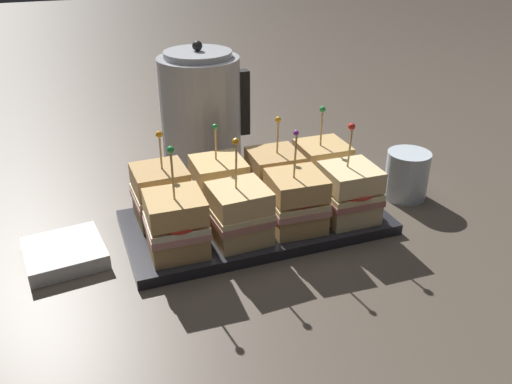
{
  "coord_description": "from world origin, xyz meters",
  "views": [
    {
      "loc": [
        -0.28,
        -0.75,
        0.48
      ],
      "look_at": [
        0.0,
        0.0,
        0.07
      ],
      "focal_mm": 38.0,
      "sensor_mm": 36.0,
      "label": 1
    }
  ],
  "objects": [
    {
      "name": "napkin_stack",
      "position": [
        -0.31,
        0.01,
        0.01
      ],
      "size": [
        0.13,
        0.13,
        0.02
      ],
      "color": "white",
      "rests_on": "ground_plane"
    },
    {
      "name": "drinking_glass",
      "position": [
        0.3,
        0.01,
        0.05
      ],
      "size": [
        0.08,
        0.08,
        0.09
      ],
      "color": "silver",
      "rests_on": "ground_plane"
    },
    {
      "name": "sandwich_back_center_left",
      "position": [
        -0.05,
        0.05,
        0.06
      ],
      "size": [
        0.09,
        0.09,
        0.16
      ],
      "color": "tan",
      "rests_on": "serving_platter"
    },
    {
      "name": "ground_plane",
      "position": [
        0.0,
        0.0,
        0.0
      ],
      "size": [
        6.0,
        6.0,
        0.0
      ],
      "primitive_type": "plane",
      "color": "#4C4238"
    },
    {
      "name": "sandwich_back_center_right",
      "position": [
        0.05,
        0.05,
        0.06
      ],
      "size": [
        0.09,
        0.09,
        0.16
      ],
      "color": "tan",
      "rests_on": "serving_platter"
    },
    {
      "name": "sandwich_front_center_left",
      "position": [
        -0.05,
        -0.05,
        0.06
      ],
      "size": [
        0.09,
        0.09,
        0.17
      ],
      "color": "#DBB77A",
      "rests_on": "serving_platter"
    },
    {
      "name": "kettle_steel",
      "position": [
        -0.01,
        0.29,
        0.12
      ],
      "size": [
        0.19,
        0.16,
        0.26
      ],
      "color": "#B7BABF",
      "rests_on": "ground_plane"
    },
    {
      "name": "sandwich_back_far_right",
      "position": [
        0.15,
        0.05,
        0.06
      ],
      "size": [
        0.09,
        0.09,
        0.17
      ],
      "color": "tan",
      "rests_on": "serving_platter"
    },
    {
      "name": "sandwich_front_far_left",
      "position": [
        -0.15,
        -0.05,
        0.06
      ],
      "size": [
        0.09,
        0.09,
        0.17
      ],
      "color": "tan",
      "rests_on": "serving_platter"
    },
    {
      "name": "serving_platter",
      "position": [
        0.0,
        0.0,
        0.01
      ],
      "size": [
        0.44,
        0.22,
        0.02
      ],
      "color": "#232328",
      "rests_on": "ground_plane"
    },
    {
      "name": "sandwich_front_center_right",
      "position": [
        0.05,
        -0.05,
        0.06
      ],
      "size": [
        0.09,
        0.09,
        0.17
      ],
      "color": "tan",
      "rests_on": "serving_platter"
    },
    {
      "name": "sandwich_back_far_left",
      "position": [
        -0.15,
        0.05,
        0.06
      ],
      "size": [
        0.09,
        0.09,
        0.16
      ],
      "color": "tan",
      "rests_on": "serving_platter"
    },
    {
      "name": "sandwich_front_far_right",
      "position": [
        0.15,
        -0.05,
        0.06
      ],
      "size": [
        0.09,
        0.09,
        0.17
      ],
      "color": "beige",
      "rests_on": "serving_platter"
    }
  ]
}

